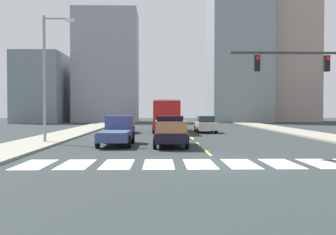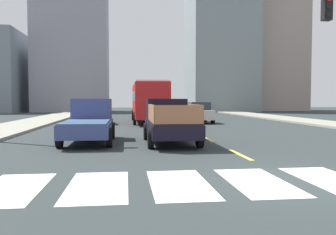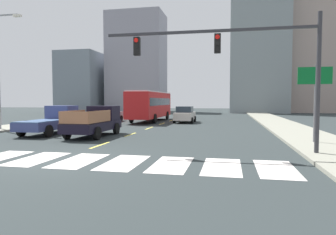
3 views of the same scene
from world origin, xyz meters
name	(u,v)px [view 2 (image 2 of 3)]	position (x,y,z in m)	size (l,w,h in m)	color
ground_plane	(294,181)	(0.00, 0.00, 0.00)	(160.00, 160.00, 0.00)	#2A3132
sidewalk_right	(326,123)	(11.46, 18.00, 0.07)	(3.62, 110.00, 0.15)	gray
sidewalk_left	(18,126)	(-11.46, 18.00, 0.07)	(3.62, 110.00, 0.15)	gray
crosswalk_stripe_1	(12,188)	(-6.41, 0.00, 0.00)	(1.33, 2.97, 0.01)	silver
crosswalk_stripe_2	(98,186)	(-4.58, 0.00, 0.00)	(1.33, 2.97, 0.01)	silver
crosswalk_stripe_3	(179,184)	(-2.75, 0.00, 0.00)	(1.33, 2.97, 0.01)	silver
crosswalk_stripe_4	(257,182)	(-0.92, 0.00, 0.00)	(1.33, 2.97, 0.01)	silver
crosswalk_stripe_5	(330,179)	(0.92, 0.00, 0.00)	(1.33, 2.97, 0.01)	silver
lane_dash_0	(240,155)	(0.00, 4.00, 0.00)	(0.16, 2.40, 0.01)	#E3D24A
lane_dash_1	(208,139)	(0.00, 9.00, 0.00)	(0.16, 2.40, 0.01)	#E3D24A
lane_dash_2	(189,130)	(0.00, 14.00, 0.00)	(0.16, 2.40, 0.01)	#E3D24A
lane_dash_3	(178,125)	(0.00, 19.00, 0.00)	(0.16, 2.40, 0.01)	#E3D24A
lane_dash_4	(170,121)	(0.00, 24.00, 0.00)	(0.16, 2.40, 0.01)	#E3D24A
lane_dash_5	(164,118)	(0.00, 29.00, 0.00)	(0.16, 2.40, 0.01)	#E3D24A
lane_dash_6	(160,116)	(0.00, 34.00, 0.00)	(0.16, 2.40, 0.01)	#E3D24A
lane_dash_7	(156,114)	(0.00, 39.00, 0.00)	(0.16, 2.40, 0.01)	#E3D24A
pickup_stakebed	(169,122)	(-2.02, 7.92, 0.94)	(2.18, 5.20, 1.96)	black
pickup_dark	(90,122)	(-5.60, 8.56, 0.92)	(2.18, 5.20, 1.96)	#37417A
city_bus	(148,99)	(-2.05, 22.17, 1.95)	(2.72, 10.80, 3.32)	red
sedan_far	(198,112)	(2.02, 21.08, 0.86)	(2.02, 4.40, 1.72)	beige
sedan_mid	(95,113)	(-6.37, 20.61, 0.86)	(2.02, 4.40, 1.72)	#92969D
block_mid_left	(221,28)	(12.00, 51.30, 14.09)	(10.62, 10.75, 28.18)	gray
block_low_left	(72,48)	(-12.55, 50.97, 10.19)	(11.45, 7.91, 20.38)	gray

